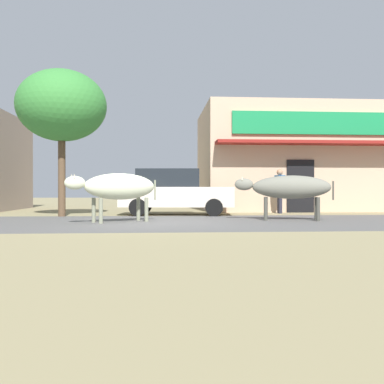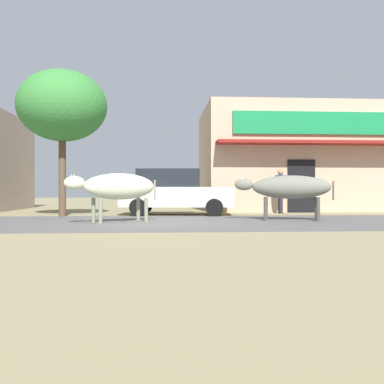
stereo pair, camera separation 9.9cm
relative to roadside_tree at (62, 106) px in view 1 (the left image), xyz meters
The scene contains 8 objects.
ground 5.70m from the roadside_tree, 43.79° to the right, with size 80.00×80.00×0.00m, color #90845C.
asphalt_road 5.70m from the roadside_tree, 43.79° to the right, with size 72.00×6.04×0.00m, color #595755.
storefront_right_club 10.81m from the roadside_tree, 26.98° to the left, with size 8.49×6.70×4.56m.
roadside_tree is the anchor object (origin of this frame).
parked_hatchback_car 4.86m from the roadside_tree, ahead, with size 4.15×2.09×1.64m.
cow_near_brown 4.53m from the roadside_tree, 53.08° to the right, with size 2.53×1.76×1.36m.
cow_far_dark 8.03m from the roadside_tree, 19.04° to the right, with size 2.85×1.28×1.33m.
pedestrian_by_shop 8.48m from the roadside_tree, ahead, with size 0.33×0.61×1.69m.
Camera 1 is at (0.17, -12.35, 0.90)m, focal length 41.57 mm.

